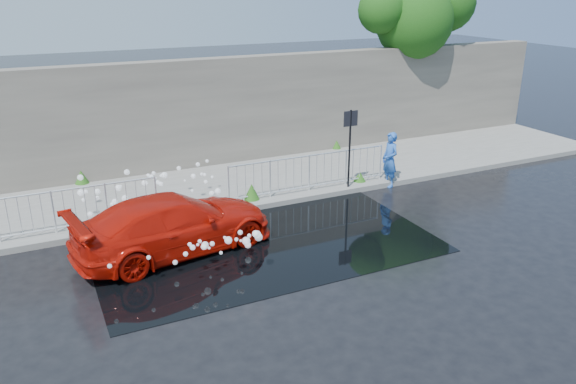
% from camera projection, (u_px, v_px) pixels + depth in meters
% --- Properties ---
extents(ground, '(90.00, 90.00, 0.00)m').
position_uv_depth(ground, '(259.00, 263.00, 12.64)').
color(ground, black).
rests_on(ground, ground).
extents(pavement, '(30.00, 4.00, 0.15)m').
position_uv_depth(pavement, '(195.00, 190.00, 16.84)').
color(pavement, slate).
rests_on(pavement, ground).
extents(curb, '(30.00, 0.25, 0.16)m').
position_uv_depth(curb, '(216.00, 213.00, 15.15)').
color(curb, slate).
rests_on(curb, ground).
extents(retaining_wall, '(30.00, 0.60, 3.50)m').
position_uv_depth(retaining_wall, '(172.00, 116.00, 18.07)').
color(retaining_wall, '#575149').
rests_on(retaining_wall, pavement).
extents(puddle, '(8.00, 5.00, 0.01)m').
position_uv_depth(puddle, '(262.00, 241.00, 13.68)').
color(puddle, black).
rests_on(puddle, ground).
extents(sign_post, '(0.45, 0.06, 2.50)m').
position_uv_depth(sign_post, '(350.00, 136.00, 16.35)').
color(sign_post, black).
rests_on(sign_post, ground).
extents(tree, '(4.96, 2.95, 6.30)m').
position_uv_depth(tree, '(418.00, 15.00, 21.15)').
color(tree, '#332114').
rests_on(tree, ground).
extents(railing_left, '(5.05, 0.05, 1.10)m').
position_uv_depth(railing_left, '(53.00, 211.00, 13.61)').
color(railing_left, silver).
rests_on(railing_left, pavement).
extents(railing_right, '(5.05, 0.05, 1.10)m').
position_uv_depth(railing_right, '(309.00, 172.00, 16.42)').
color(railing_right, silver).
rests_on(railing_right, pavement).
extents(weeds, '(12.17, 3.93, 0.46)m').
position_uv_depth(weeds, '(187.00, 189.00, 16.19)').
color(weeds, '#1C5617').
rests_on(weeds, pavement).
extents(water_spray, '(3.67, 5.45, 1.04)m').
position_uv_depth(water_spray, '(166.00, 205.00, 13.88)').
color(water_spray, white).
rests_on(water_spray, ground).
extents(red_car, '(4.96, 2.73, 1.36)m').
position_uv_depth(red_car, '(174.00, 224.00, 12.98)').
color(red_car, '#B41207').
rests_on(red_car, ground).
extents(person, '(0.41, 0.62, 1.70)m').
position_uv_depth(person, '(390.00, 160.00, 17.13)').
color(person, blue).
rests_on(person, ground).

